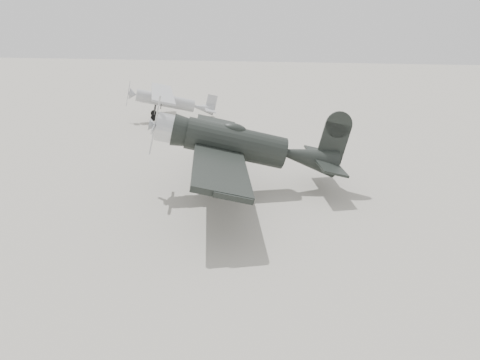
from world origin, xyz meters
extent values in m
plane|color=#AEA99A|center=(0.00, 0.00, 0.00)|extent=(160.00, 160.00, 0.00)
cylinder|color=black|center=(0.91, 4.90, 2.31)|extent=(4.97, 2.65, 1.51)
cone|color=black|center=(4.36, 5.79, 2.36)|extent=(3.07, 2.06, 1.40)
cylinder|color=silver|center=(-2.27, 4.07, 2.31)|extent=(1.27, 1.54, 1.34)
cone|color=silver|center=(-2.90, 3.91, 2.31)|extent=(0.52, 0.68, 0.60)
cube|color=silver|center=(-2.82, 3.93, 2.31)|extent=(0.11, 0.20, 2.80)
ellipsoid|color=black|center=(0.71, 4.84, 2.98)|extent=(1.33, 1.01, 0.50)
cube|color=black|center=(0.18, 4.71, 1.93)|extent=(5.43, 13.10, 0.24)
cube|color=black|center=(5.20, 6.00, 2.42)|extent=(2.28, 4.68, 0.11)
cube|color=black|center=(5.35, 6.04, 3.33)|extent=(1.28, 0.43, 1.94)
cylinder|color=black|center=(0.13, 3.19, 0.45)|extent=(0.75, 0.35, 0.73)
cylinder|color=black|center=(-0.60, 6.01, 0.45)|extent=(0.75, 0.35, 0.73)
cylinder|color=#333333|center=(0.13, 3.19, 1.18)|extent=(0.14, 0.14, 1.51)
cylinder|color=#333333|center=(-0.60, 6.01, 1.18)|extent=(0.14, 0.14, 1.51)
cylinder|color=black|center=(5.46, 6.07, 1.90)|extent=(0.25, 0.14, 0.24)
cylinder|color=#96989B|center=(-8.05, 20.34, 1.64)|extent=(4.79, 2.64, 1.00)
cone|color=#96989B|center=(-5.07, 21.49, 1.64)|extent=(1.86, 1.44, 0.91)
cone|color=#96989B|center=(-10.52, 19.39, 1.64)|extent=(0.85, 1.08, 0.95)
cube|color=#96989B|center=(-10.87, 19.26, 1.64)|extent=(0.09, 0.14, 2.01)
cube|color=#96989B|center=(-8.39, 20.21, 2.21)|extent=(5.22, 10.00, 0.16)
cube|color=#96989B|center=(-4.64, 21.65, 1.69)|extent=(1.88, 3.19, 0.07)
cube|color=#96989B|center=(-4.56, 21.69, 2.28)|extent=(0.79, 0.36, 1.19)
cylinder|color=black|center=(-8.37, 19.14, 0.25)|extent=(0.52, 0.30, 0.51)
cylinder|color=black|center=(-9.10, 21.02, 0.25)|extent=(0.52, 0.30, 0.51)
cylinder|color=#333333|center=(-8.37, 19.14, 0.77)|extent=(0.11, 0.11, 1.10)
cylinder|color=#333333|center=(-9.10, 21.02, 0.77)|extent=(0.11, 0.11, 1.10)
cylinder|color=black|center=(-4.47, 21.72, 1.37)|extent=(0.18, 0.12, 0.16)
camera|label=1|loc=(5.15, -16.20, 7.86)|focal=35.00mm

